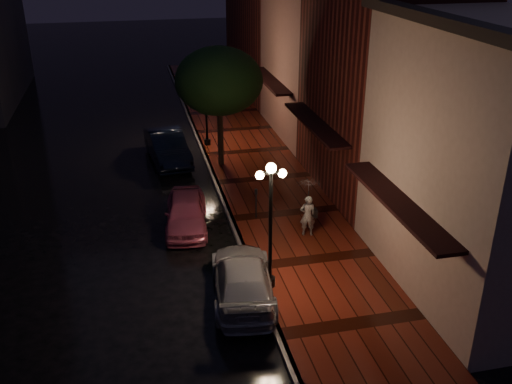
{
  "coord_description": "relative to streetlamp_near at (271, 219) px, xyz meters",
  "views": [
    {
      "loc": [
        -3.58,
        -20.24,
        10.7
      ],
      "look_at": [
        0.94,
        -0.38,
        1.4
      ],
      "focal_mm": 40.0,
      "sensor_mm": 36.0,
      "label": 1
    }
  ],
  "objects": [
    {
      "name": "curb",
      "position": [
        -0.35,
        5.0,
        -2.53
      ],
      "size": [
        0.25,
        60.0,
        0.15
      ],
      "primitive_type": "cube",
      "color": "#595451",
      "rests_on": "ground"
    },
    {
      "name": "parking_meter",
      "position": [
        0.65,
        4.88,
        -1.69
      ],
      "size": [
        0.13,
        0.11,
        1.25
      ],
      "rotation": [
        0.0,
        0.0,
        -0.26
      ],
      "color": "black",
      "rests_on": "sidewalk"
    },
    {
      "name": "navy_car",
      "position": [
        -2.28,
        12.27,
        -1.81
      ],
      "size": [
        2.2,
        4.94,
        1.57
      ],
      "primitive_type": "imported",
      "rotation": [
        0.0,
        0.0,
        0.11
      ],
      "color": "black",
      "rests_on": "ground"
    },
    {
      "name": "ground",
      "position": [
        -0.35,
        5.0,
        -2.6
      ],
      "size": [
        120.0,
        120.0,
        0.0
      ],
      "primitive_type": "plane",
      "color": "black",
      "rests_on": "ground"
    },
    {
      "name": "storefront_far",
      "position": [
        6.65,
        15.0,
        1.9
      ],
      "size": [
        5.0,
        8.0,
        9.0
      ],
      "primitive_type": "cube",
      "color": "#8C5951",
      "rests_on": "ground"
    },
    {
      "name": "storefront_mid",
      "position": [
        6.65,
        7.0,
        2.9
      ],
      "size": [
        5.0,
        8.0,
        11.0
      ],
      "primitive_type": "cube",
      "color": "#511914",
      "rests_on": "ground"
    },
    {
      "name": "woman_with_umbrella",
      "position": [
        2.23,
        3.05,
        -0.96
      ],
      "size": [
        0.94,
        0.96,
        2.26
      ],
      "rotation": [
        0.0,
        0.0,
        2.94
      ],
      "color": "silver",
      "rests_on": "sidewalk"
    },
    {
      "name": "pink_car",
      "position": [
        -2.17,
        4.91,
        -1.92
      ],
      "size": [
        2.07,
        4.15,
        1.36
      ],
      "primitive_type": "imported",
      "rotation": [
        0.0,
        0.0,
        -0.12
      ],
      "color": "#C4506E",
      "rests_on": "ground"
    },
    {
      "name": "storefront_extra",
      "position": [
        6.65,
        25.0,
        2.4
      ],
      "size": [
        5.0,
        12.0,
        10.0
      ],
      "primitive_type": "cube",
      "color": "#511914",
      "rests_on": "ground"
    },
    {
      "name": "silver_car",
      "position": [
        -0.95,
        -0.22,
        -1.92
      ],
      "size": [
        2.49,
        4.88,
        1.35
      ],
      "primitive_type": "imported",
      "rotation": [
        0.0,
        0.0,
        3.01
      ],
      "color": "#97989E",
      "rests_on": "ground"
    },
    {
      "name": "storefront_near",
      "position": [
        6.65,
        -1.0,
        1.65
      ],
      "size": [
        5.0,
        8.0,
        8.5
      ],
      "primitive_type": "cube",
      "color": "gray",
      "rests_on": "ground"
    },
    {
      "name": "streetlamp_far",
      "position": [
        0.0,
        14.0,
        0.0
      ],
      "size": [
        0.96,
        0.36,
        4.31
      ],
      "color": "black",
      "rests_on": "sidewalk"
    },
    {
      "name": "streetlamp_near",
      "position": [
        0.0,
        0.0,
        0.0
      ],
      "size": [
        0.96,
        0.36,
        4.31
      ],
      "color": "black",
      "rests_on": "sidewalk"
    },
    {
      "name": "sidewalk",
      "position": [
        1.9,
        5.0,
        -2.53
      ],
      "size": [
        4.5,
        60.0,
        0.15
      ],
      "primitive_type": "cube",
      "color": "#40150B",
      "rests_on": "ground"
    },
    {
      "name": "street_tree",
      "position": [
        0.26,
        10.99,
        1.64
      ],
      "size": [
        4.16,
        4.16,
        5.8
      ],
      "color": "black",
      "rests_on": "sidewalk"
    }
  ]
}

